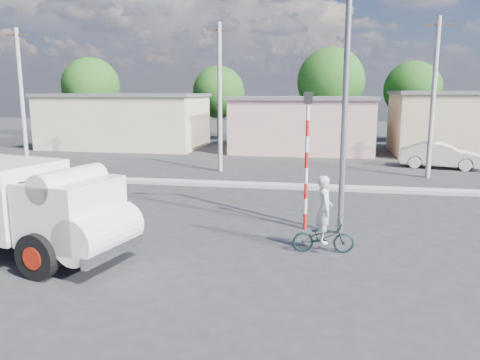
% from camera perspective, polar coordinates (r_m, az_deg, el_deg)
% --- Properties ---
extents(ground_plane, '(120.00, 120.00, 0.00)m').
position_cam_1_polar(ground_plane, '(14.40, -5.32, -6.97)').
color(ground_plane, '#272729').
rests_on(ground_plane, ground).
extents(median, '(40.00, 0.80, 0.16)m').
position_cam_1_polar(median, '(21.95, 0.35, -0.56)').
color(median, '#99968E').
rests_on(median, ground).
extents(truck, '(6.46, 3.51, 2.53)m').
position_cam_1_polar(truck, '(13.68, -25.03, -2.80)').
color(truck, black).
rests_on(truck, ground).
extents(bicycle, '(1.72, 0.75, 0.88)m').
position_cam_1_polar(bicycle, '(13.13, 10.12, -6.84)').
color(bicycle, '#142929').
rests_on(bicycle, ground).
extents(cyclist, '(0.51, 0.71, 1.85)m').
position_cam_1_polar(cyclist, '(13.00, 10.19, -4.81)').
color(cyclist, silver).
rests_on(cyclist, ground).
extents(car_cream, '(4.77, 2.51, 1.49)m').
position_cam_1_polar(car_cream, '(29.52, 23.26, 2.78)').
color(car_cream, beige).
rests_on(car_cream, ground).
extents(traffic_pole, '(0.28, 0.18, 4.36)m').
position_cam_1_polar(traffic_pole, '(14.81, 8.15, 3.74)').
color(traffic_pole, red).
rests_on(traffic_pole, ground).
extents(streetlight, '(2.34, 0.22, 9.00)m').
position_cam_1_polar(streetlight, '(14.41, 12.18, 12.86)').
color(streetlight, slate).
rests_on(streetlight, ground).
extents(building_row, '(37.80, 7.30, 4.44)m').
position_cam_1_polar(building_row, '(35.36, 6.16, 7.01)').
color(building_row, beige).
rests_on(building_row, ground).
extents(tree_row, '(43.62, 7.43, 8.42)m').
position_cam_1_polar(tree_row, '(41.65, 10.67, 11.37)').
color(tree_row, '#38281E').
rests_on(tree_row, ground).
extents(utility_poles, '(35.40, 0.24, 8.00)m').
position_cam_1_polar(utility_poles, '(25.20, 9.41, 9.88)').
color(utility_poles, '#99968E').
rests_on(utility_poles, ground).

